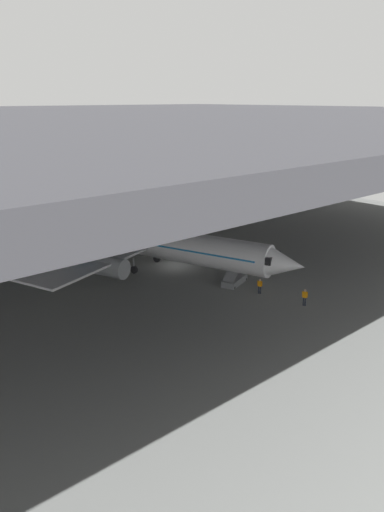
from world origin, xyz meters
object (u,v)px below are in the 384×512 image
(crew_worker_near_nose, at_px, (305,296))
(crew_worker_by_stairs, at_px, (260,285))
(baggage_tug, at_px, (146,240))
(airplane_main, at_px, (159,243))
(boarding_stairs, at_px, (235,277))

(crew_worker_near_nose, bearing_deg, crew_worker_by_stairs, 100.43)
(crew_worker_near_nose, xyz_separation_m, baggage_tug, (1.09, 27.56, -0.45))
(airplane_main, relative_size, crew_worker_by_stairs, 20.82)
(boarding_stairs, xyz_separation_m, baggage_tug, (1.80, 18.88, -0.19))
(crew_worker_near_nose, xyz_separation_m, crew_worker_by_stairs, (-0.91, 4.95, -0.07))
(airplane_main, distance_m, crew_worker_by_stairs, 13.21)
(crew_worker_by_stairs, bearing_deg, crew_worker_near_nose, -79.57)
(boarding_stairs, relative_size, crew_worker_near_nose, 2.65)
(boarding_stairs, xyz_separation_m, crew_worker_near_nose, (0.72, -8.68, 0.26))
(boarding_stairs, height_order, baggage_tug, boarding_stairs)
(crew_worker_near_nose, relative_size, crew_worker_by_stairs, 1.07)
(baggage_tug, bearing_deg, boarding_stairs, -95.46)
(boarding_stairs, relative_size, baggage_tug, 1.82)
(airplane_main, xyz_separation_m, crew_worker_near_nose, (4.29, -17.49, -2.35))
(crew_worker_by_stairs, bearing_deg, boarding_stairs, 87.01)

